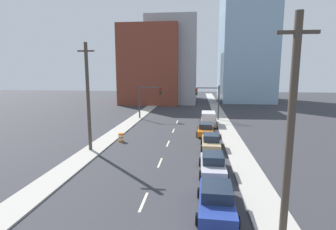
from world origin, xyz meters
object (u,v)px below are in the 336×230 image
Objects in this scene: traffic_signal_right at (212,98)px; sedan_tan at (211,142)px; utility_pole_right_near at (290,135)px; box_truck_gray at (208,119)px; sedan_orange at (206,129)px; traffic_barrel at (121,137)px; sedan_silver at (213,164)px; traffic_signal_left at (146,97)px; sedan_blue at (216,199)px; utility_pole_left_mid at (88,97)px.

sedan_tan is at bearing -92.85° from traffic_signal_right.
box_truck_gray is at bearing 94.60° from utility_pole_right_near.
sedan_orange is at bearing 93.99° from sedan_tan.
sedan_orange is (9.49, 4.41, 0.19)m from traffic_barrel.
traffic_barrel is 0.20× the size of sedan_silver.
traffic_signal_left is 24.91m from sedan_silver.
sedan_tan reaches higher than sedan_orange.
sedan_blue is 1.03× the size of sedan_tan.
sedan_orange is at bearing 35.29° from utility_pole_left_mid.
box_truck_gray is (0.37, 18.49, 0.24)m from sedan_silver.
utility_pole_left_mid is at bearing -118.11° from traffic_barrel.
utility_pole_right_near is 15.86m from sedan_tan.
sedan_tan is (9.82, -1.60, 0.21)m from traffic_barrel.
utility_pole_right_near reaches higher than traffic_barrel.
box_truck_gray reaches higher than sedan_tan.
utility_pole_right_near is at bearing -45.15° from sedan_blue.
box_truck_gray is (-2.17, 26.97, -4.17)m from utility_pole_right_near.
sedan_tan is 6.03m from sedan_orange.
utility_pole_left_mid is at bearing -124.56° from traffic_signal_right.
traffic_barrel is at bearing 139.79° from sedan_silver.
traffic_barrel is 0.17× the size of box_truck_gray.
utility_pole_right_near is at bearing -73.23° from sedan_silver.
traffic_barrel is 12.65m from sedan_silver.
traffic_signal_left is 33.58m from utility_pole_right_near.
utility_pole_left_mid is 16.01m from sedan_blue.
traffic_signal_right is at bearing 89.66° from sedan_blue.
traffic_barrel is 0.20× the size of sedan_blue.
utility_pole_left_mid reaches higher than sedan_orange.
traffic_signal_left is 0.56× the size of utility_pole_right_near.
traffic_barrel is 9.96m from sedan_tan.
box_truck_gray reaches higher than sedan_blue.
traffic_signal_right is 16.49m from sedan_tan.
utility_pole_right_near is 1.76× the size of box_truck_gray.
utility_pole_right_near reaches higher than box_truck_gray.
box_truck_gray is (10.02, -4.29, -2.67)m from traffic_signal_left.
traffic_signal_right is at bearing 86.48° from sedan_orange.
traffic_signal_left is 14.23m from sedan_orange.
sedan_silver is at bearing -67.04° from traffic_signal_left.
sedan_blue is (9.54, -13.81, 0.20)m from traffic_barrel.
sedan_blue is at bearing -41.26° from utility_pole_left_mid.
sedan_orange is at bearing 24.94° from traffic_barrel.
traffic_signal_left is 19.18m from sedan_tan.
box_truck_gray reaches higher than traffic_barrel.
sedan_blue is at bearing -55.36° from traffic_barrel.
traffic_barrel is at bearing -132.72° from box_truck_gray.
utility_pole_right_near reaches higher than sedan_orange.
utility_pole_left_mid reaches higher than sedan_blue.
traffic_barrel is 14.39m from box_truck_gray.
sedan_silver is at bearing 90.78° from sedan_blue.
sedan_blue is at bearing -86.96° from sedan_orange.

